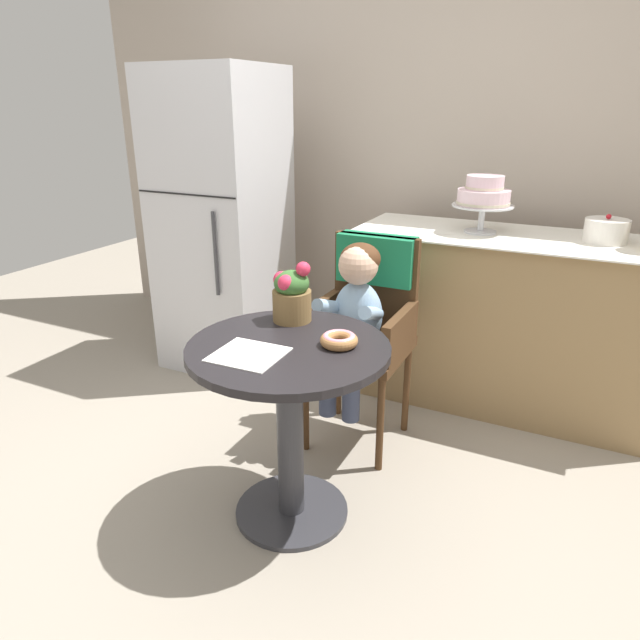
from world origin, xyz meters
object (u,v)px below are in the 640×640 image
(wicker_chair, at_px, (368,307))
(flower_vase, at_px, (291,294))
(seated_child, at_px, (355,310))
(refrigerator, at_px, (222,224))
(cafe_table, at_px, (289,398))
(tiered_cake_stand, at_px, (484,196))
(donut_front, at_px, (339,340))
(round_layer_cake, at_px, (606,231))

(wicker_chair, relative_size, flower_vase, 4.01)
(seated_child, bearing_deg, refrigerator, 152.48)
(cafe_table, xyz_separation_m, refrigerator, (-1.05, 1.10, 0.34))
(tiered_cake_stand, distance_m, refrigerator, 1.46)
(seated_child, bearing_deg, cafe_table, -92.74)
(flower_vase, height_order, refrigerator, refrigerator)
(wicker_chair, relative_size, refrigerator, 0.56)
(wicker_chair, distance_m, refrigerator, 1.17)
(tiered_cake_stand, bearing_deg, wicker_chair, -120.52)
(tiered_cake_stand, bearing_deg, flower_vase, -114.18)
(donut_front, xyz_separation_m, flower_vase, (-0.27, 0.15, 0.08))
(donut_front, distance_m, round_layer_cake, 1.51)
(donut_front, xyz_separation_m, round_layer_cake, (0.78, 1.27, 0.21))
(tiered_cake_stand, height_order, round_layer_cake, tiered_cake_stand)
(donut_front, bearing_deg, wicker_chair, 102.34)
(tiered_cake_stand, bearing_deg, round_layer_cake, 4.51)
(tiered_cake_stand, distance_m, round_layer_cake, 0.58)
(flower_vase, bearing_deg, refrigerator, 136.95)
(cafe_table, relative_size, tiered_cake_stand, 2.40)
(tiered_cake_stand, xyz_separation_m, refrigerator, (-1.43, -0.20, -0.23))
(seated_child, xyz_separation_m, flower_vase, (-0.13, -0.32, 0.15))
(wicker_chair, relative_size, seated_child, 1.31)
(seated_child, bearing_deg, flower_vase, -111.91)
(round_layer_cake, bearing_deg, donut_front, -121.63)
(seated_child, distance_m, refrigerator, 1.23)
(flower_vase, relative_size, tiered_cake_stand, 0.79)
(wicker_chair, height_order, donut_front, wicker_chair)
(seated_child, distance_m, donut_front, 0.49)
(wicker_chair, bearing_deg, tiered_cake_stand, 56.17)
(donut_front, relative_size, tiered_cake_stand, 0.44)
(flower_vase, distance_m, tiered_cake_stand, 1.21)
(wicker_chair, height_order, refrigerator, refrigerator)
(wicker_chair, relative_size, tiered_cake_stand, 3.18)
(wicker_chair, xyz_separation_m, seated_child, (-0.00, -0.16, 0.04))
(donut_front, height_order, round_layer_cake, round_layer_cake)
(cafe_table, distance_m, refrigerator, 1.56)
(wicker_chair, distance_m, donut_front, 0.65)
(refrigerator, bearing_deg, donut_front, -40.33)
(seated_child, distance_m, tiered_cake_stand, 0.93)
(wicker_chair, bearing_deg, donut_front, -80.97)
(cafe_table, xyz_separation_m, round_layer_cake, (0.95, 1.34, 0.45))
(cafe_table, relative_size, seated_child, 0.99)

